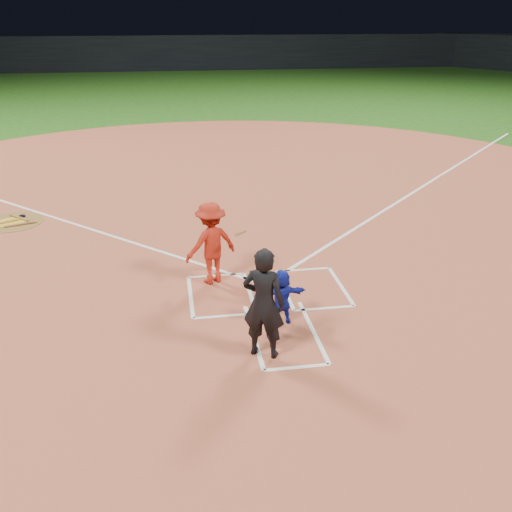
{
  "coord_description": "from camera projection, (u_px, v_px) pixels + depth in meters",
  "views": [
    {
      "loc": [
        -1.89,
        -10.44,
        5.4
      ],
      "look_at": [
        -0.3,
        -0.4,
        1.0
      ],
      "focal_mm": 40.0,
      "sensor_mm": 36.0,
      "label": 1
    }
  ],
  "objects": [
    {
      "name": "ground",
      "position": [
        267.0,
        292.0,
        11.88
      ],
      "size": [
        120.0,
        120.0,
        0.0
      ],
      "primitive_type": "plane",
      "color": "#1C4D13",
      "rests_on": "ground"
    },
    {
      "name": "home_plate_dirt",
      "position": [
        233.0,
        203.0,
        17.31
      ],
      "size": [
        28.0,
        28.0,
        0.01
      ],
      "primitive_type": "cylinder",
      "color": "#9B4932",
      "rests_on": "ground"
    },
    {
      "name": "home_plate",
      "position": [
        267.0,
        291.0,
        11.87
      ],
      "size": [
        0.6,
        0.6,
        0.02
      ],
      "primitive_type": "cylinder",
      "rotation": [
        0.0,
        0.0,
        3.14
      ],
      "color": "silver",
      "rests_on": "home_plate_dirt"
    },
    {
      "name": "bat_weight_donut",
      "position": [
        22.0,
        216.0,
        16.09
      ],
      "size": [
        0.19,
        0.19,
        0.05
      ],
      "primitive_type": "torus",
      "color": "black",
      "rests_on": "on_deck_circle"
    },
    {
      "name": "batter_at_plate",
      "position": [
        211.0,
        243.0,
        11.95
      ],
      "size": [
        1.43,
        1.09,
        1.77
      ],
      "color": "#A72112",
      "rests_on": "home_plate_dirt"
    },
    {
      "name": "catcher",
      "position": [
        282.0,
        297.0,
        10.47
      ],
      "size": [
        1.02,
        0.43,
        1.07
      ],
      "primitive_type": "imported",
      "rotation": [
        0.0,
        0.0,
        3.26
      ],
      "color": "#141FA2",
      "rests_on": "home_plate_dirt"
    },
    {
      "name": "chalk_markings",
      "position": [
        236.0,
        210.0,
        16.66
      ],
      "size": [
        28.35,
        17.32,
        0.01
      ],
      "color": "white",
      "rests_on": "home_plate_dirt"
    },
    {
      "name": "stadium_wall_far",
      "position": [
        181.0,
        53.0,
        54.76
      ],
      "size": [
        80.0,
        1.2,
        3.2
      ],
      "primitive_type": "cube",
      "color": "black",
      "rests_on": "ground"
    },
    {
      "name": "on_deck_bat_a",
      "position": [
        19.0,
        218.0,
        15.94
      ],
      "size": [
        0.64,
        0.64,
        0.06
      ],
      "primitive_type": "cylinder",
      "rotation": [
        1.57,
        0.0,
        0.79
      ],
      "color": "olive",
      "rests_on": "on_deck_circle"
    },
    {
      "name": "umpire",
      "position": [
        264.0,
        303.0,
        9.32
      ],
      "size": [
        0.84,
        0.72,
        1.95
      ],
      "primitive_type": "imported",
      "rotation": [
        0.0,
        0.0,
        2.71
      ],
      "color": "black",
      "rests_on": "home_plate_dirt"
    },
    {
      "name": "on_deck_bat_b",
      "position": [
        3.0,
        223.0,
        15.57
      ],
      "size": [
        0.75,
        0.5,
        0.06
      ],
      "primitive_type": "cylinder",
      "rotation": [
        1.57,
        0.0,
        -1.01
      ],
      "color": "olive",
      "rests_on": "on_deck_circle"
    },
    {
      "name": "on_deck_circle",
      "position": [
        12.0,
        222.0,
        15.71
      ],
      "size": [
        1.7,
        1.7,
        0.01
      ],
      "primitive_type": "cylinder",
      "color": "brown",
      "rests_on": "home_plate_dirt"
    },
    {
      "name": "on_deck_bat_c",
      "position": [
        20.0,
        224.0,
        15.46
      ],
      "size": [
        0.81,
        0.36,
        0.06
      ],
      "primitive_type": "cylinder",
      "rotation": [
        1.57,
        0.0,
        1.93
      ],
      "color": "olive",
      "rests_on": "on_deck_circle"
    },
    {
      "name": "on_deck_logo",
      "position": [
        12.0,
        222.0,
        15.71
      ],
      "size": [
        0.8,
        0.8,
        0.0
      ],
      "primitive_type": "cylinder",
      "color": "gold",
      "rests_on": "on_deck_circle"
    }
  ]
}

